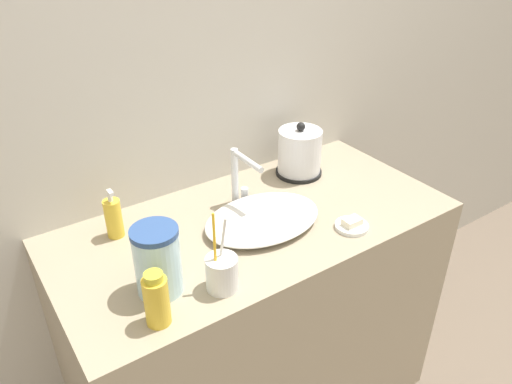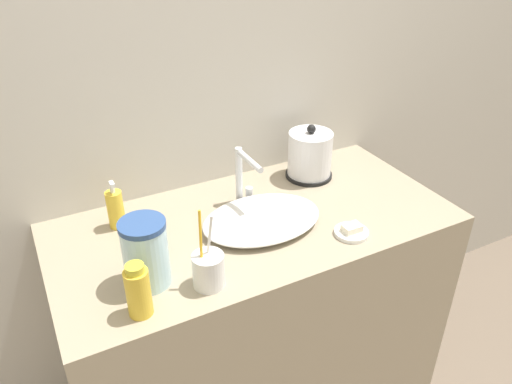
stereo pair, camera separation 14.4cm
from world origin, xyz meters
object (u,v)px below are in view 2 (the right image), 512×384
(toothbrush_cup, at_px, (208,270))
(lotion_bottle, at_px, (116,209))
(faucet, at_px, (243,174))
(electric_kettle, at_px, (310,156))
(water_pitcher, at_px, (146,253))
(shampoo_bottle, at_px, (138,291))

(toothbrush_cup, distance_m, lotion_bottle, 0.39)
(faucet, distance_m, toothbrush_cup, 0.39)
(electric_kettle, height_order, water_pitcher, electric_kettle)
(faucet, bearing_deg, lotion_bottle, 171.16)
(shampoo_bottle, bearing_deg, faucet, 37.00)
(faucet, distance_m, water_pitcher, 0.44)
(toothbrush_cup, height_order, water_pitcher, toothbrush_cup)
(faucet, distance_m, lotion_bottle, 0.39)
(lotion_bottle, bearing_deg, toothbrush_cup, -69.28)
(shampoo_bottle, relative_size, water_pitcher, 0.78)
(electric_kettle, bearing_deg, water_pitcher, -156.75)
(electric_kettle, distance_m, lotion_bottle, 0.66)
(faucet, xyz_separation_m, electric_kettle, (0.28, 0.06, -0.03))
(faucet, height_order, toothbrush_cup, toothbrush_cup)
(shampoo_bottle, height_order, water_pitcher, water_pitcher)
(shampoo_bottle, distance_m, water_pitcher, 0.11)
(toothbrush_cup, xyz_separation_m, water_pitcher, (-0.13, 0.08, 0.04))
(lotion_bottle, bearing_deg, shampoo_bottle, -96.29)
(electric_kettle, relative_size, toothbrush_cup, 0.90)
(toothbrush_cup, bearing_deg, water_pitcher, 148.62)
(shampoo_bottle, xyz_separation_m, water_pitcher, (0.05, 0.10, 0.02))
(electric_kettle, distance_m, water_pitcher, 0.72)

